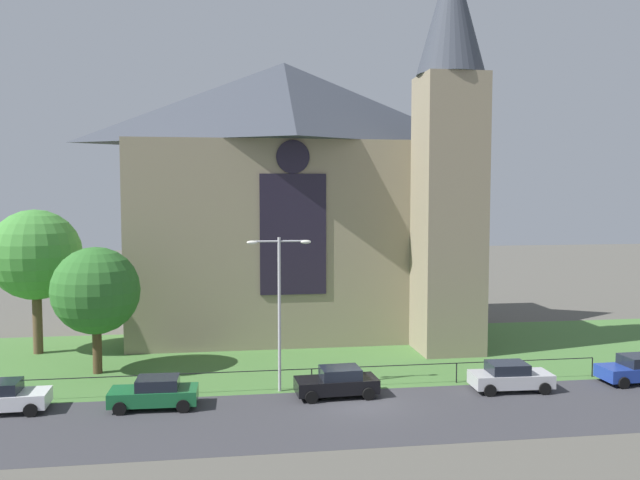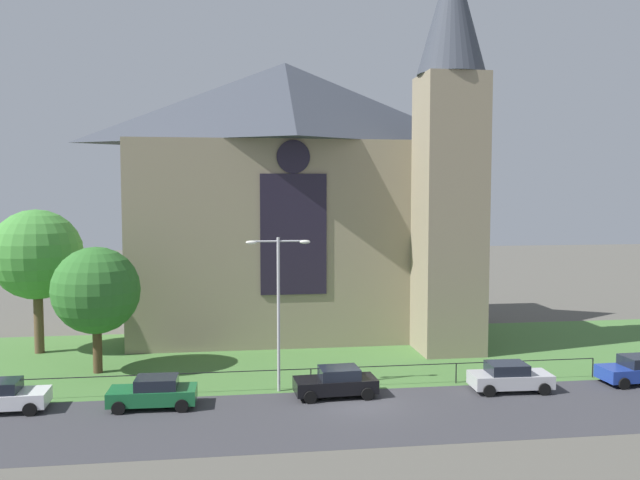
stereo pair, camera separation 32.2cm
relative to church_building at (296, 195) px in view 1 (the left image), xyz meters
name	(u,v)px [view 1 (the left image)]	position (x,y,z in m)	size (l,w,h in m)	color
ground	(328,354)	(1.33, -7.03, -10.27)	(160.00, 160.00, 0.00)	#56544C
road_asphalt	(369,415)	(1.33, -19.03, -10.27)	(120.00, 8.00, 0.01)	#38383D
grass_verge	(333,362)	(1.33, -9.03, -10.27)	(120.00, 20.00, 0.01)	#477538
church_building	(296,195)	(0.00, 0.00, 0.00)	(23.20, 16.20, 26.00)	gray
iron_railing	(312,371)	(-0.77, -14.53, -9.30)	(32.32, 0.07, 1.13)	black
tree_left_far	(35,255)	(-17.35, -4.13, -3.83)	(5.83, 5.83, 9.39)	brown
tree_left_near	(96,291)	(-12.66, -9.60, -5.45)	(5.03, 5.03, 7.37)	#4C3823
streetlamp_near	(279,294)	(-2.49, -14.63, -5.08)	(3.37, 0.26, 8.16)	#B2B2B7
parked_car_white	(1,397)	(-15.93, -16.08, -9.53)	(4.24, 2.11, 1.51)	silver
parked_car_green	(155,393)	(-8.76, -16.47, -9.53)	(4.25, 2.12, 1.51)	#196033
parked_car_black	(337,382)	(0.36, -15.98, -9.53)	(4.28, 2.19, 1.51)	black
parked_car_silver	(510,377)	(9.60, -16.31, -9.53)	(4.27, 2.17, 1.51)	#B7B7BC
parked_car_blue	(638,369)	(17.23, -15.95, -9.53)	(4.28, 2.18, 1.51)	#1E3899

